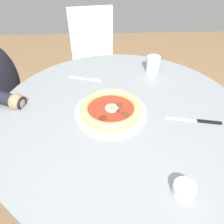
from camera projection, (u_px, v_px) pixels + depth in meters
The scene contains 9 objects.
ground_plane at pixel (118, 198), 1.36m from camera, with size 6.00×6.00×0.02m, color brown.
dining_table at pixel (120, 130), 0.95m from camera, with size 1.06×1.06×0.75m.
pizza_on_plate at pixel (111, 109), 0.84m from camera, with size 0.29×0.29×0.04m.
water_glass at pixel (153, 65), 1.09m from camera, with size 0.07×0.07×0.08m.
steak_knife at pixel (201, 121), 0.81m from camera, with size 0.21×0.05×0.01m.
ramekin_capers at pixel (184, 189), 0.58m from camera, with size 0.06×0.06×0.03m.
fork_utensil at pixel (86, 79), 1.05m from camera, with size 0.17×0.06×0.00m.
diner_person at pixel (2, 114), 1.22m from camera, with size 0.47×0.49×1.12m.
cafe_chair_spare_near at pixel (94, 57), 1.73m from camera, with size 0.45×0.45×0.90m.
Camera 1 is at (0.07, 0.67, 1.30)m, focal length 33.23 mm.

